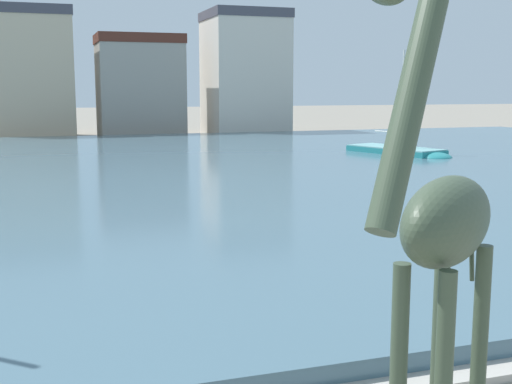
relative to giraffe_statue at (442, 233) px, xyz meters
The scene contains 6 objects.
harbor_water 25.62m from the giraffe_statue, 89.99° to the left, with size 79.37×46.66×0.42m, color #476675.
giraffe_statue is the anchor object (origin of this frame).
sailboat_teal 32.08m from the giraffe_statue, 59.71° to the left, with size 4.03×7.07×6.28m.
townhouse_end_terrace 54.04m from the giraffe_statue, 94.49° to the left, with size 7.53×6.39×10.77m.
townhouse_tall_gabled 52.82m from the giraffe_statue, 84.56° to the left, with size 7.27×5.20×8.68m.
townhouse_wide_warehouse 54.11m from the giraffe_statue, 74.60° to the left, with size 6.82×6.96×10.93m.
Camera 1 is at (-3.89, 1.87, 4.15)m, focal length 46.59 mm.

